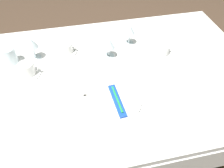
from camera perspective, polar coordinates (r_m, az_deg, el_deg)
name	(u,v)px	position (r m, az deg, el deg)	size (l,w,h in m)	color
ground_plane	(106,141)	(1.86, -1.52, -14.27)	(6.00, 6.00, 0.00)	#4C3828
dining_table	(104,84)	(1.33, -2.06, -0.11)	(1.80, 1.11, 0.74)	white
dinner_plate	(117,102)	(1.12, 1.30, -4.73)	(0.24, 0.24, 0.02)	white
toothbrush_package	(117,100)	(1.11, 1.32, -4.18)	(0.05, 0.21, 0.02)	blue
fork_outer	(87,104)	(1.13, -6.45, -5.18)	(0.02, 0.21, 0.00)	beige
dinner_knife	(145,96)	(1.17, 8.52, -3.13)	(0.02, 0.23, 0.00)	beige
spoon_soup	(148,92)	(1.19, 9.26, -1.97)	(0.03, 0.22, 0.01)	beige
spoon_dessert	(154,90)	(1.20, 10.58, -1.50)	(0.03, 0.20, 0.01)	beige
spoon_tea	(158,89)	(1.21, 11.75, -1.36)	(0.03, 0.21, 0.01)	beige
saucer_left	(29,74)	(1.35, -20.42, 2.30)	(0.13, 0.13, 0.01)	white
coffee_cup_left	(27,69)	(1.32, -20.80, 3.61)	(0.11, 0.08, 0.07)	white
saucer_right	(67,52)	(1.44, -11.41, 7.99)	(0.12, 0.12, 0.01)	white
coffee_cup_right	(66,47)	(1.42, -11.55, 9.12)	(0.10, 0.08, 0.06)	white
saucer_far	(162,54)	(1.43, 12.65, 7.41)	(0.13, 0.13, 0.01)	white
coffee_cup_far	(163,49)	(1.41, 12.96, 8.60)	(0.10, 0.07, 0.06)	white
wine_glass_centre	(130,30)	(1.44, 4.54, 13.58)	(0.07, 0.07, 0.15)	silver
wine_glass_left	(32,44)	(1.39, -19.81, 9.54)	(0.07, 0.07, 0.15)	silver
wine_glass_right	(109,44)	(1.34, -0.72, 10.13)	(0.07, 0.07, 0.13)	silver
drink_tumbler	(10,57)	(1.45, -24.52, 6.37)	(0.08, 0.08, 0.10)	silver
napkin_folded	(184,39)	(1.48, 17.86, 10.85)	(0.07, 0.07, 0.14)	white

